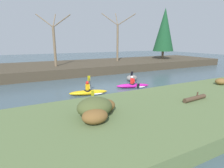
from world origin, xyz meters
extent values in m
plane|color=#425660|center=(0.00, 0.00, 0.00)|extent=(90.00, 90.00, 0.00)
cube|color=#5B7042|center=(0.00, -6.23, 0.32)|extent=(44.00, 6.20, 0.64)
cube|color=#473D2D|center=(0.00, 9.74, 0.49)|extent=(44.00, 8.82, 0.98)
cylinder|color=#7A664C|center=(14.22, 9.69, 1.59)|extent=(0.36, 0.36, 1.22)
cone|color=#194C28|center=(14.22, 9.69, 5.50)|extent=(3.23, 3.23, 6.59)
cylinder|color=#7A664C|center=(-2.88, 8.30, 3.18)|extent=(0.28, 0.28, 4.40)
cylinder|color=#7A664C|center=(-3.64, 8.93, 5.92)|extent=(1.64, 1.40, 1.48)
cylinder|color=#7A664C|center=(-2.08, 7.62, 5.83)|extent=(1.72, 1.47, 1.31)
cylinder|color=#7A664C|center=(-2.57, 9.17, 6.01)|extent=(0.76, 1.85, 1.64)
cylinder|color=#7A664C|center=(5.88, 9.77, 3.51)|extent=(0.28, 0.28, 5.05)
cylinder|color=#7A664C|center=(5.01, 10.51, 6.68)|extent=(1.86, 1.59, 1.68)
cylinder|color=#7A664C|center=(6.80, 9.00, 6.57)|extent=(1.96, 1.67, 1.48)
cylinder|color=#7A664C|center=(6.24, 10.77, 6.77)|extent=(0.86, 2.10, 1.87)
ellipsoid|color=brown|center=(-3.86, -6.39, 0.92)|extent=(1.04, 0.86, 0.56)
ellipsoid|color=#4C562D|center=(-3.64, -5.79, 1.05)|extent=(1.52, 1.26, 0.82)
ellipsoid|color=brown|center=(-3.05, -5.48, 0.92)|extent=(1.01, 0.84, 0.55)
ellipsoid|color=brown|center=(6.68, -4.73, 0.87)|extent=(0.85, 0.71, 0.46)
ellipsoid|color=#C61999|center=(1.72, -0.55, 0.17)|extent=(2.75, 1.39, 0.34)
cone|color=#C61999|center=(2.91, -0.93, 0.19)|extent=(0.39, 0.30, 0.20)
cylinder|color=black|center=(1.67, -0.54, 0.31)|extent=(0.60, 0.60, 0.08)
cylinder|color=red|center=(1.67, -0.54, 0.56)|extent=(0.38, 0.38, 0.42)
sphere|color=white|center=(1.67, -0.54, 0.89)|extent=(0.29, 0.29, 0.23)
cylinder|color=red|center=(1.84, -0.34, 0.65)|extent=(0.15, 0.24, 0.35)
cylinder|color=red|center=(1.70, -0.80, 0.65)|extent=(0.15, 0.24, 0.35)
cylinder|color=black|center=(1.89, -0.61, 0.69)|extent=(0.62, 1.83, 0.65)
cube|color=black|center=(2.18, 0.30, 1.00)|extent=(0.24, 0.21, 0.41)
cube|color=black|center=(1.60, -1.51, 0.38)|extent=(0.24, 0.21, 0.41)
ellipsoid|color=white|center=(2.25, -0.72, 0.09)|extent=(1.26, 1.00, 0.18)
ellipsoid|color=yellow|center=(-2.20, -0.78, 0.17)|extent=(2.77, 1.16, 0.34)
cone|color=yellow|center=(-0.99, -1.04, 0.19)|extent=(0.38, 0.27, 0.20)
cylinder|color=black|center=(-2.25, -0.77, 0.31)|extent=(0.57, 0.57, 0.08)
cylinder|color=yellow|center=(-2.25, -0.77, 0.56)|extent=(0.36, 0.36, 0.42)
sphere|color=red|center=(-2.25, -0.77, 0.89)|extent=(0.27, 0.27, 0.23)
cylinder|color=yellow|center=(-2.10, -0.55, 0.65)|extent=(0.14, 0.24, 0.35)
cylinder|color=yellow|center=(-2.20, -1.02, 0.65)|extent=(0.14, 0.24, 0.35)
cylinder|color=black|center=(-2.02, -0.82, 0.69)|extent=(0.44, 1.88, 0.65)
cube|color=yellow|center=(-1.82, 0.11, 1.00)|extent=(0.23, 0.20, 0.41)
cube|color=yellow|center=(-2.23, -1.75, 0.38)|extent=(0.23, 0.20, 0.41)
ellipsoid|color=white|center=(-1.66, -0.90, 0.09)|extent=(1.22, 0.92, 0.18)
ellipsoid|color=gray|center=(2.99, 1.52, 0.31)|extent=(1.08, 0.85, 0.61)
cylinder|color=#4C3828|center=(1.90, -6.32, 0.76)|extent=(1.69, 0.36, 0.24)
cylinder|color=#4C3828|center=(2.10, -6.30, 0.98)|extent=(0.08, 0.08, 0.20)
camera|label=1|loc=(-6.09, -12.28, 3.74)|focal=28.00mm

